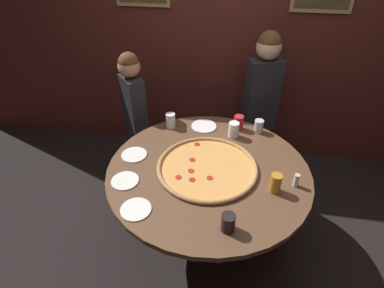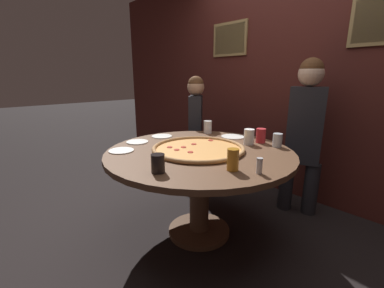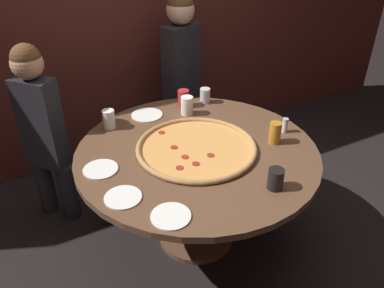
{
  "view_description": "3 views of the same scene",
  "coord_description": "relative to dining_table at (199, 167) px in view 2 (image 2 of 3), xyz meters",
  "views": [
    {
      "loc": [
        0.15,
        -1.66,
        2.16
      ],
      "look_at": [
        -0.12,
        -0.02,
        0.96
      ],
      "focal_mm": 28.0,
      "sensor_mm": 36.0,
      "label": 1
    },
    {
      "loc": [
        1.39,
        -1.37,
        1.31
      ],
      "look_at": [
        -0.05,
        -0.04,
        0.79
      ],
      "focal_mm": 24.0,
      "sensor_mm": 36.0,
      "label": 2
    },
    {
      "loc": [
        -0.92,
        -1.68,
        1.96
      ],
      "look_at": [
        -0.07,
        -0.07,
        0.83
      ],
      "focal_mm": 35.0,
      "sensor_mm": 36.0,
      "label": 3
    }
  ],
  "objects": [
    {
      "name": "drink_cup_beside_pizza",
      "position": [
        0.46,
        -0.16,
        0.21
      ],
      "size": [
        0.07,
        0.07,
        0.14
      ],
      "primitive_type": "cylinder",
      "color": "#BC7A23",
      "rests_on": "dining_table"
    },
    {
      "name": "condiment_shaker",
      "position": [
        0.6,
        -0.09,
        0.19
      ],
      "size": [
        0.04,
        0.04,
        0.1
      ],
      "color": "silver",
      "rests_on": "dining_table"
    },
    {
      "name": "diner_far_right",
      "position": [
        -0.79,
        0.7,
        0.15
      ],
      "size": [
        0.31,
        0.32,
        1.31
      ],
      "rotation": [
        0.0,
        0.0,
        2.3
      ],
      "color": "#232328",
      "rests_on": "ground_plane"
    },
    {
      "name": "diner_side_left",
      "position": [
        0.39,
        0.99,
        0.23
      ],
      "size": [
        0.39,
        0.26,
        1.46
      ],
      "rotation": [
        0.0,
        0.0,
        -2.77
      ],
      "color": "#232328",
      "rests_on": "ground_plane"
    },
    {
      "name": "giant_pizza",
      "position": [
        -0.01,
        -0.01,
        0.16
      ],
      "size": [
        0.73,
        0.73,
        0.03
      ],
      "color": "#E0994C",
      "rests_on": "dining_table"
    },
    {
      "name": "white_plate_near_front",
      "position": [
        -0.4,
        -0.47,
        0.15
      ],
      "size": [
        0.19,
        0.19,
        0.01
      ],
      "primitive_type": "cylinder",
      "color": "white",
      "rests_on": "dining_table"
    },
    {
      "name": "dining_table",
      "position": [
        0.0,
        0.0,
        0.0
      ],
      "size": [
        1.47,
        1.47,
        0.74
      ],
      "color": "brown",
      "rests_on": "ground_plane"
    },
    {
      "name": "white_plate_right_side",
      "position": [
        -0.11,
        0.55,
        0.15
      ],
      "size": [
        0.22,
        0.22,
        0.01
      ],
      "primitive_type": "cylinder",
      "color": "white",
      "rests_on": "dining_table"
    },
    {
      "name": "white_plate_left_side",
      "position": [
        -0.55,
        -0.23,
        0.15
      ],
      "size": [
        0.19,
        0.19,
        0.01
      ],
      "primitive_type": "cylinder",
      "color": "white",
      "rests_on": "dining_table"
    },
    {
      "name": "white_plate_beside_cup",
      "position": [
        -0.58,
        0.06,
        0.15
      ],
      "size": [
        0.2,
        0.2,
        0.01
      ],
      "primitive_type": "cylinder",
      "color": "white",
      "rests_on": "dining_table"
    },
    {
      "name": "drink_cup_near_right",
      "position": [
        -0.39,
        0.5,
        0.21
      ],
      "size": [
        0.08,
        0.08,
        0.13
      ],
      "primitive_type": "cylinder",
      "color": "white",
      "rests_on": "dining_table"
    },
    {
      "name": "drink_cup_front_edge",
      "position": [
        0.17,
        -0.52,
        0.2
      ],
      "size": [
        0.08,
        0.08,
        0.11
      ],
      "primitive_type": "cylinder",
      "color": "black",
      "rests_on": "dining_table"
    },
    {
      "name": "ground_plane",
      "position": [
        0.0,
        0.0,
        -0.6
      ],
      "size": [
        24.0,
        24.0,
        0.0
      ],
      "primitive_type": "plane",
      "color": "black"
    },
    {
      "name": "back_wall",
      "position": [
        0.0,
        1.34,
        0.71
      ],
      "size": [
        6.4,
        0.08,
        2.6
      ],
      "color": "#4C1E19",
      "rests_on": "ground_plane"
    },
    {
      "name": "drink_cup_far_right",
      "position": [
        0.16,
        0.44,
        0.21
      ],
      "size": [
        0.09,
        0.09,
        0.13
      ],
      "primitive_type": "cylinder",
      "color": "white",
      "rests_on": "dining_table"
    },
    {
      "name": "drink_cup_far_left",
      "position": [
        0.19,
        0.56,
        0.21
      ],
      "size": [
        0.08,
        0.08,
        0.13
      ],
      "primitive_type": "cylinder",
      "color": "#B22328",
      "rests_on": "dining_table"
    },
    {
      "name": "drink_cup_by_shaker",
      "position": [
        0.36,
        0.54,
        0.2
      ],
      "size": [
        0.08,
        0.08,
        0.11
      ],
      "primitive_type": "cylinder",
      "color": "silver",
      "rests_on": "dining_table"
    }
  ]
}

